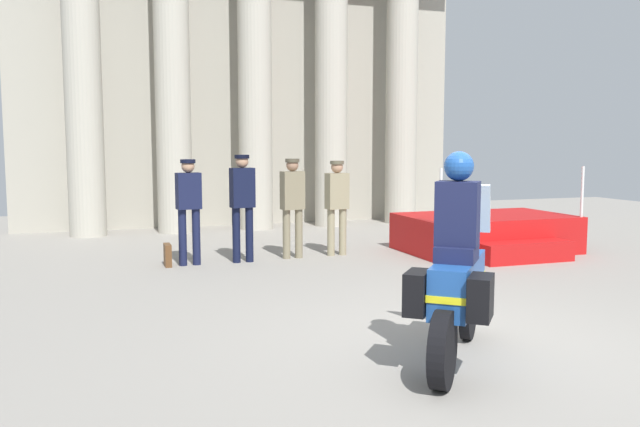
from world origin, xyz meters
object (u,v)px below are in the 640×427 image
at_px(reviewing_stand, 488,234).
at_px(briefcase_on_ground, 168,255).
at_px(officer_in_row_2, 293,200).
at_px(officer_in_row_3, 337,200).
at_px(motorcycle_with_rider, 457,276).
at_px(officer_in_row_1, 242,199).
at_px(officer_in_row_0, 189,203).

distance_m(reviewing_stand, briefcase_on_ground, 5.69).
xyz_separation_m(reviewing_stand, briefcase_on_ground, (-5.67, 0.43, -0.14)).
distance_m(officer_in_row_2, officer_in_row_3, 0.82).
bearing_deg(motorcycle_with_rider, officer_in_row_2, 37.92).
xyz_separation_m(reviewing_stand, officer_in_row_1, (-4.44, 0.39, 0.73)).
bearing_deg(officer_in_row_1, briefcase_on_ground, -9.38).
bearing_deg(briefcase_on_ground, officer_in_row_3, 1.90).
xyz_separation_m(officer_in_row_0, briefcase_on_ground, (-0.35, 0.02, -0.83)).
height_order(officer_in_row_0, officer_in_row_3, officer_in_row_0).
distance_m(reviewing_stand, officer_in_row_2, 3.65).
distance_m(officer_in_row_3, briefcase_on_ground, 3.04).
bearing_deg(reviewing_stand, officer_in_row_3, 169.10).
distance_m(reviewing_stand, officer_in_row_1, 4.52).
height_order(reviewing_stand, motorcycle_with_rider, motorcycle_with_rider).
bearing_deg(motorcycle_with_rider, officer_in_row_1, 46.96).
xyz_separation_m(officer_in_row_0, officer_in_row_1, (0.87, -0.02, 0.04)).
height_order(reviewing_stand, officer_in_row_1, officer_in_row_1).
height_order(officer_in_row_1, officer_in_row_2, officer_in_row_1).
xyz_separation_m(officer_in_row_2, briefcase_on_ground, (-2.11, -0.06, -0.83)).
relative_size(officer_in_row_0, officer_in_row_2, 1.00).
bearing_deg(officer_in_row_3, briefcase_on_ground, -5.74).
bearing_deg(officer_in_row_0, officer_in_row_1, 171.18).
distance_m(reviewing_stand, officer_in_row_3, 2.86).
relative_size(officer_in_row_1, officer_in_row_3, 1.07).
height_order(officer_in_row_0, officer_in_row_2, officer_in_row_0).
height_order(reviewing_stand, officer_in_row_3, officer_in_row_3).
bearing_deg(officer_in_row_0, officer_in_row_3, 174.94).
bearing_deg(officer_in_row_0, reviewing_stand, 167.95).
height_order(reviewing_stand, officer_in_row_0, officer_in_row_0).
distance_m(officer_in_row_1, officer_in_row_2, 0.89).
relative_size(officer_in_row_3, motorcycle_with_rider, 0.87).
bearing_deg(officer_in_row_3, officer_in_row_0, -5.06).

